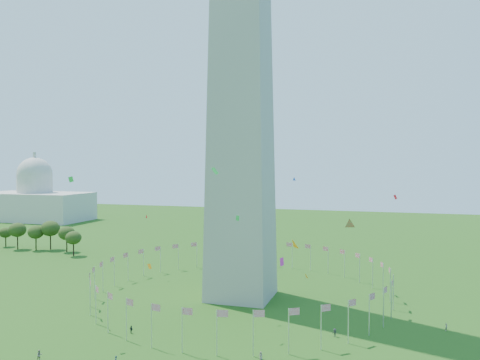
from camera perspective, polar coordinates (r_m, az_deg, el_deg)
name	(u,v)px	position (r m, az deg, el deg)	size (l,w,h in m)	color
flag_ring	(241,281)	(132.15, 0.16, -12.20)	(80.24, 80.24, 9.00)	silver
capitol_building	(35,185)	(333.30, -23.73, -0.56)	(70.00, 35.00, 46.00)	beige
kites_aloft	(289,237)	(100.62, 6.00, -6.92)	(95.92, 70.21, 37.44)	orange
tree_line_west	(28,237)	(220.14, -24.44, -6.34)	(55.66, 15.82, 12.92)	#39541C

